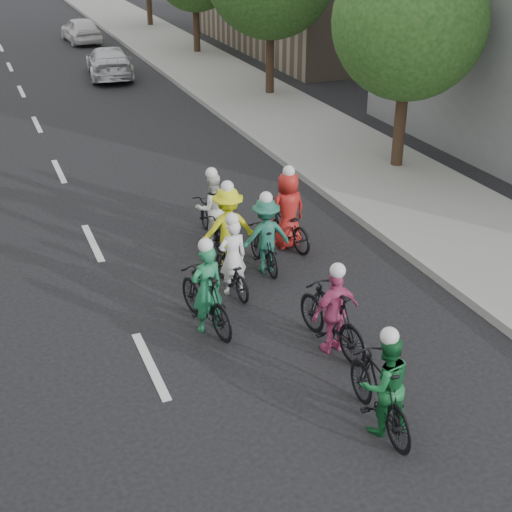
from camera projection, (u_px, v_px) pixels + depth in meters
ground at (150, 365)px, 11.58m from camera, size 120.00×120.00×0.00m
sidewalk_right at (316, 137)px, 22.53m from camera, size 4.00×80.00×0.15m
curb_right at (259, 143)px, 21.86m from camera, size 0.18×80.00×0.18m
tree_r_0 at (409, 23)px, 18.24m from camera, size 4.00×4.00×5.97m
cyclist_0 at (232, 266)px, 13.56m from camera, size 0.61×1.60×1.66m
cyclist_1 at (382, 389)px, 9.96m from camera, size 0.79×1.88×1.70m
cyclist_2 at (227, 235)px, 14.42m from camera, size 1.15×1.82×1.89m
cyclist_3 at (333, 316)px, 11.76m from camera, size 0.91×1.94×1.64m
cyclist_4 at (287, 218)px, 15.35m from camera, size 0.90×1.92×1.85m
cyclist_5 at (206, 296)px, 12.35m from camera, size 0.82×1.90×1.76m
cyclist_6 at (212, 214)px, 15.61m from camera, size 0.77×1.67×1.71m
cyclist_7 at (265, 240)px, 14.31m from camera, size 1.03×1.56×1.71m
follow_car_lead at (109, 62)px, 30.16m from camera, size 2.25×4.52×1.26m
follow_car_trail at (81, 30)px, 37.54m from camera, size 1.79×3.92×1.31m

